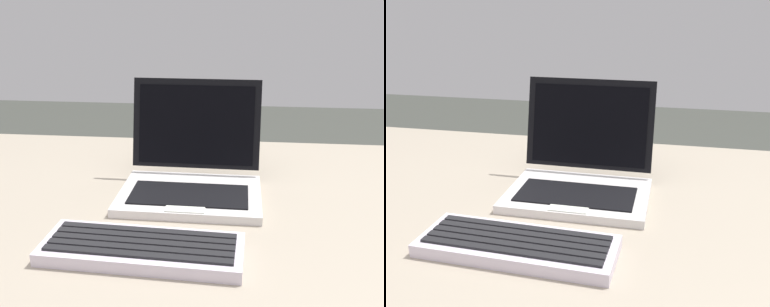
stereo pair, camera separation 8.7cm
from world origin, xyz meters
The scene contains 3 objects.
desk centered at (0.00, 0.00, 0.64)m, with size 1.65×0.81×0.75m.
laptop_front centered at (-0.09, 0.04, 0.80)m, with size 0.29×0.26×0.23m.
external_keyboard centered at (-0.14, -0.22, 0.77)m, with size 0.33×0.13×0.03m.
Camera 1 is at (-0.00, -0.85, 1.16)m, focal length 42.09 mm.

